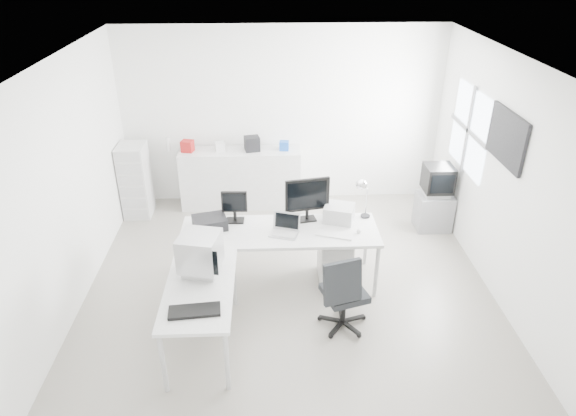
{
  "coord_description": "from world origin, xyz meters",
  "views": [
    {
      "loc": [
        -0.23,
        -5.27,
        3.92
      ],
      "look_at": [
        0.0,
        0.2,
        1.0
      ],
      "focal_mm": 32.0,
      "sensor_mm": 36.0,
      "label": 1
    }
  ],
  "objects_px": {
    "drawer_pedestal": "(335,258)",
    "laser_printer": "(339,213)",
    "laptop": "(284,227)",
    "side_desk": "(202,316)",
    "crt_tv": "(438,181)",
    "lcd_monitor_large": "(307,199)",
    "tv_cabinet": "(433,211)",
    "filing_cabinet": "(135,181)",
    "main_desk": "(280,256)",
    "crt_monitor": "(200,256)",
    "sideboard": "(241,178)",
    "lcd_monitor_small": "(235,207)",
    "inkjet_printer": "(210,223)",
    "office_chair": "(345,290)"
  },
  "relations": [
    {
      "from": "inkjet_printer",
      "to": "crt_monitor",
      "type": "height_order",
      "value": "crt_monitor"
    },
    {
      "from": "side_desk",
      "to": "crt_tv",
      "type": "height_order",
      "value": "crt_tv"
    },
    {
      "from": "lcd_monitor_small",
      "to": "laptop",
      "type": "bearing_deg",
      "value": -28.13
    },
    {
      "from": "tv_cabinet",
      "to": "crt_tv",
      "type": "distance_m",
      "value": 0.5
    },
    {
      "from": "laser_printer",
      "to": "sideboard",
      "type": "height_order",
      "value": "laser_printer"
    },
    {
      "from": "laser_printer",
      "to": "filing_cabinet",
      "type": "relative_size",
      "value": 0.31
    },
    {
      "from": "office_chair",
      "to": "tv_cabinet",
      "type": "xyz_separation_m",
      "value": [
        1.64,
        2.14,
        -0.22
      ]
    },
    {
      "from": "inkjet_printer",
      "to": "lcd_monitor_large",
      "type": "height_order",
      "value": "lcd_monitor_large"
    },
    {
      "from": "laptop",
      "to": "crt_monitor",
      "type": "xyz_separation_m",
      "value": [
        -0.9,
        -0.75,
        0.11
      ]
    },
    {
      "from": "main_desk",
      "to": "office_chair",
      "type": "distance_m",
      "value": 1.12
    },
    {
      "from": "lcd_monitor_small",
      "to": "sideboard",
      "type": "bearing_deg",
      "value": 92.7
    },
    {
      "from": "lcd_monitor_large",
      "to": "laser_printer",
      "type": "distance_m",
      "value": 0.44
    },
    {
      "from": "laptop",
      "to": "main_desk",
      "type": "bearing_deg",
      "value": 134.45
    },
    {
      "from": "tv_cabinet",
      "to": "crt_monitor",
      "type": "bearing_deg",
      "value": -146.34
    },
    {
      "from": "drawer_pedestal",
      "to": "crt_tv",
      "type": "relative_size",
      "value": 1.2
    },
    {
      "from": "crt_tv",
      "to": "sideboard",
      "type": "height_order",
      "value": "crt_tv"
    },
    {
      "from": "side_desk",
      "to": "crt_tv",
      "type": "xyz_separation_m",
      "value": [
        3.18,
        2.36,
        0.4
      ]
    },
    {
      "from": "laptop",
      "to": "laser_printer",
      "type": "xyz_separation_m",
      "value": [
        0.7,
        0.32,
        -0.0
      ]
    },
    {
      "from": "side_desk",
      "to": "inkjet_printer",
      "type": "relative_size",
      "value": 3.51
    },
    {
      "from": "laptop",
      "to": "filing_cabinet",
      "type": "distance_m",
      "value": 3.0
    },
    {
      "from": "drawer_pedestal",
      "to": "laser_printer",
      "type": "relative_size",
      "value": 1.68
    },
    {
      "from": "lcd_monitor_small",
      "to": "inkjet_printer",
      "type": "bearing_deg",
      "value": -151.31
    },
    {
      "from": "lcd_monitor_large",
      "to": "tv_cabinet",
      "type": "bearing_deg",
      "value": 15.96
    },
    {
      "from": "inkjet_printer",
      "to": "filing_cabinet",
      "type": "bearing_deg",
      "value": 111.01
    },
    {
      "from": "laser_printer",
      "to": "tv_cabinet",
      "type": "distance_m",
      "value": 1.98
    },
    {
      "from": "drawer_pedestal",
      "to": "office_chair",
      "type": "xyz_separation_m",
      "value": [
        -0.01,
        -0.92,
        0.19
      ]
    },
    {
      "from": "main_desk",
      "to": "tv_cabinet",
      "type": "relative_size",
      "value": 4.36
    },
    {
      "from": "drawer_pedestal",
      "to": "filing_cabinet",
      "type": "xyz_separation_m",
      "value": [
        -2.87,
        1.84,
        0.28
      ]
    },
    {
      "from": "side_desk",
      "to": "crt_monitor",
      "type": "bearing_deg",
      "value": 90.0
    },
    {
      "from": "laser_printer",
      "to": "tv_cabinet",
      "type": "bearing_deg",
      "value": 50.92
    },
    {
      "from": "tv_cabinet",
      "to": "sideboard",
      "type": "bearing_deg",
      "value": 163.11
    },
    {
      "from": "laser_printer",
      "to": "crt_monitor",
      "type": "height_order",
      "value": "crt_monitor"
    },
    {
      "from": "side_desk",
      "to": "crt_tv",
      "type": "bearing_deg",
      "value": 36.67
    },
    {
      "from": "lcd_monitor_large",
      "to": "crt_tv",
      "type": "xyz_separation_m",
      "value": [
        1.98,
        1.01,
        -0.26
      ]
    },
    {
      "from": "main_desk",
      "to": "crt_monitor",
      "type": "bearing_deg",
      "value": -135.0
    },
    {
      "from": "lcd_monitor_large",
      "to": "main_desk",
      "type": "bearing_deg",
      "value": -155.68
    },
    {
      "from": "drawer_pedestal",
      "to": "tv_cabinet",
      "type": "distance_m",
      "value": 2.03
    },
    {
      "from": "drawer_pedestal",
      "to": "office_chair",
      "type": "relative_size",
      "value": 0.61
    },
    {
      "from": "sideboard",
      "to": "laptop",
      "type": "bearing_deg",
      "value": -74.58
    },
    {
      "from": "side_desk",
      "to": "crt_monitor",
      "type": "height_order",
      "value": "crt_monitor"
    },
    {
      "from": "lcd_monitor_small",
      "to": "lcd_monitor_large",
      "type": "distance_m",
      "value": 0.9
    },
    {
      "from": "laser_printer",
      "to": "crt_monitor",
      "type": "xyz_separation_m",
      "value": [
        -1.6,
        -1.07,
        0.11
      ]
    },
    {
      "from": "lcd_monitor_large",
      "to": "crt_monitor",
      "type": "bearing_deg",
      "value": -148.71
    },
    {
      "from": "crt_tv",
      "to": "sideboard",
      "type": "distance_m",
      "value": 3.04
    },
    {
      "from": "drawer_pedestal",
      "to": "filing_cabinet",
      "type": "bearing_deg",
      "value": 147.38
    },
    {
      "from": "crt_monitor",
      "to": "sideboard",
      "type": "xyz_separation_m",
      "value": [
        0.28,
        2.99,
        -0.49
      ]
    },
    {
      "from": "inkjet_printer",
      "to": "lcd_monitor_small",
      "type": "height_order",
      "value": "lcd_monitor_small"
    },
    {
      "from": "lcd_monitor_large",
      "to": "side_desk",
      "type": "bearing_deg",
      "value": -142.85
    },
    {
      "from": "side_desk",
      "to": "inkjet_printer",
      "type": "bearing_deg",
      "value": 90.0
    },
    {
      "from": "laptop",
      "to": "crt_monitor",
      "type": "bearing_deg",
      "value": -122.31
    }
  ]
}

